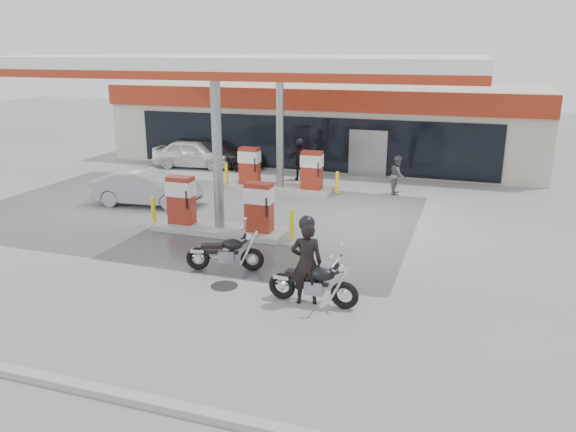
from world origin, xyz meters
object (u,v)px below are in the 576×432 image
(parked_motorcycle, at_px, (226,253))
(hatchback_silver, at_px, (147,188))
(biker_walking, at_px, (300,161))
(pump_island_near, at_px, (219,211))
(parked_car_left, at_px, (224,153))
(sedan_white, at_px, (193,154))
(attendant, at_px, (398,175))
(main_motorcycle, at_px, (314,284))
(biker_main, at_px, (307,263))
(pump_island_far, at_px, (280,174))

(parked_motorcycle, height_order, hatchback_silver, hatchback_silver)
(parked_motorcycle, bearing_deg, biker_walking, 81.19)
(pump_island_near, bearing_deg, parked_car_left, 114.23)
(sedan_white, relative_size, attendant, 2.55)
(main_motorcycle, relative_size, attendant, 1.39)
(biker_main, distance_m, attendant, 11.27)
(pump_island_near, relative_size, parked_car_left, 1.10)
(pump_island_far, height_order, sedan_white, pump_island_far)
(main_motorcycle, distance_m, biker_walking, 13.18)
(parked_motorcycle, xyz_separation_m, parked_car_left, (-6.11, 12.98, 0.19))
(biker_walking, bearing_deg, main_motorcycle, -77.58)
(parked_car_left, height_order, biker_walking, biker_walking)
(pump_island_far, relative_size, main_motorcycle, 2.30)
(attendant, bearing_deg, pump_island_far, 97.34)
(sedan_white, relative_size, biker_walking, 2.27)
(sedan_white, bearing_deg, parked_motorcycle, -154.46)
(sedan_white, relative_size, hatchback_silver, 1.00)
(parked_motorcycle, xyz_separation_m, hatchback_silver, (-5.75, 5.18, 0.19))
(parked_motorcycle, bearing_deg, pump_island_far, 84.06)
(pump_island_near, distance_m, parked_motorcycle, 3.39)
(pump_island_far, relative_size, attendant, 3.19)
(attendant, bearing_deg, biker_walking, 71.16)
(hatchback_silver, bearing_deg, parked_car_left, -3.68)
(pump_island_far, distance_m, sedan_white, 6.64)
(sedan_white, height_order, hatchback_silver, sedan_white)
(sedan_white, bearing_deg, pump_island_near, -153.50)
(parked_motorcycle, xyz_separation_m, sedan_white, (-7.42, 12.18, 0.21))
(sedan_white, height_order, parked_car_left, sedan_white)
(pump_island_far, relative_size, biker_walking, 2.83)
(attendant, height_order, hatchback_silver, attendant)
(biker_main, xyz_separation_m, attendant, (0.56, 11.25, -0.21))
(parked_motorcycle, height_order, parked_car_left, parked_car_left)
(parked_car_left, bearing_deg, hatchback_silver, -165.75)
(hatchback_silver, relative_size, biker_walking, 2.27)
(main_motorcycle, bearing_deg, parked_car_left, 123.89)
(pump_island_far, xyz_separation_m, parked_car_left, (-4.50, 4.00, -0.03))
(biker_main, xyz_separation_m, hatchback_silver, (-8.41, 6.45, -0.34))
(parked_motorcycle, height_order, attendant, attendant)
(main_motorcycle, xyz_separation_m, hatchback_silver, (-8.61, 6.46, 0.17))
(pump_island_near, height_order, biker_main, biker_main)
(pump_island_far, distance_m, parked_car_left, 6.02)
(sedan_white, distance_m, parked_car_left, 1.54)
(parked_car_left, bearing_deg, biker_walking, -99.42)
(biker_main, distance_m, biker_walking, 13.11)
(biker_walking, bearing_deg, pump_island_far, -101.26)
(sedan_white, bearing_deg, attendant, -107.49)
(pump_island_far, xyz_separation_m, biker_walking, (0.18, 2.20, 0.20))
(sedan_white, xyz_separation_m, hatchback_silver, (1.68, -7.00, -0.02))
(biker_main, distance_m, parked_motorcycle, 3.00)
(hatchback_silver, bearing_deg, parked_motorcycle, -138.36)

